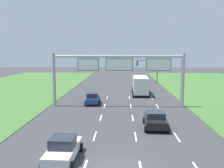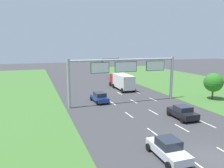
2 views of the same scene
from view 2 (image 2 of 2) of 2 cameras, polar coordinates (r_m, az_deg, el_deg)
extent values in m
plane|color=#38383A|center=(19.87, 24.56, -17.06)|extent=(200.00, 200.00, 0.00)
cube|color=white|center=(18.79, 20.52, -18.40)|extent=(0.14, 2.40, 0.01)
cube|color=white|center=(23.18, 10.73, -12.29)|extent=(0.14, 2.40, 0.01)
cube|color=white|center=(28.17, 4.48, -8.04)|extent=(0.14, 2.40, 0.01)
cube|color=white|center=(33.49, 0.25, -5.04)|extent=(0.14, 2.40, 0.01)
cube|color=white|center=(39.01, -2.78, -2.85)|extent=(0.14, 2.40, 0.01)
cube|color=white|center=(25.04, 17.77, -10.87)|extent=(0.14, 2.40, 0.01)
cube|color=white|center=(29.72, 10.69, -7.20)|extent=(0.14, 2.40, 0.01)
cube|color=white|center=(34.81, 5.68, -4.50)|extent=(0.14, 2.40, 0.01)
cube|color=white|center=(40.15, 2.00, -2.47)|extent=(0.14, 2.40, 0.01)
cube|color=white|center=(27.23, 23.71, -9.54)|extent=(0.14, 2.40, 0.01)
cube|color=white|center=(31.59, 16.21, -6.39)|extent=(0.14, 2.40, 0.01)
cube|color=white|center=(36.41, 10.67, -3.97)|extent=(0.14, 2.40, 0.01)
cube|color=white|center=(41.55, 6.49, -2.10)|extent=(0.14, 2.40, 0.01)
cube|color=navy|center=(34.02, -3.31, -3.71)|extent=(1.94, 4.20, 0.63)
cube|color=#232833|center=(33.72, -3.22, -2.72)|extent=(1.63, 2.19, 0.65)
cylinder|color=black|center=(35.22, -5.48, -3.79)|extent=(0.26, 0.65, 0.64)
cylinder|color=black|center=(35.76, -2.80, -3.54)|extent=(0.26, 0.65, 0.64)
cylinder|color=black|center=(32.45, -3.86, -4.98)|extent=(0.26, 0.65, 0.64)
cylinder|color=black|center=(33.04, -0.98, -4.68)|extent=(0.26, 0.65, 0.64)
cube|color=silver|center=(18.41, 14.38, -16.47)|extent=(1.85, 4.21, 0.62)
cube|color=#232833|center=(18.11, 14.52, -14.67)|extent=(1.59, 1.73, 0.68)
cylinder|color=black|center=(19.31, 9.49, -15.99)|extent=(0.24, 0.65, 0.64)
cylinder|color=black|center=(20.14, 14.13, -15.02)|extent=(0.24, 0.65, 0.64)
cylinder|color=black|center=(17.00, 14.59, -20.07)|extent=(0.24, 0.65, 0.64)
cylinder|color=black|center=(17.93, 19.64, -18.65)|extent=(0.24, 0.65, 0.64)
cube|color=black|center=(27.90, 17.92, -7.27)|extent=(2.09, 3.99, 0.69)
cube|color=#232833|center=(27.69, 18.06, -6.05)|extent=(1.77, 1.82, 0.58)
cylinder|color=black|center=(28.57, 14.59, -7.41)|extent=(0.24, 0.65, 0.64)
cylinder|color=black|center=(29.66, 17.87, -6.93)|extent=(0.24, 0.65, 0.64)
cylinder|color=black|center=(26.36, 17.90, -9.08)|extent=(0.24, 0.65, 0.64)
cylinder|color=black|center=(27.54, 21.31, -8.46)|extent=(0.24, 0.65, 0.64)
cube|color=#B21E19|center=(46.94, 1.06, 1.30)|extent=(2.24, 2.14, 2.20)
cube|color=silver|center=(42.97, 3.00, 0.73)|extent=(2.46, 6.18, 2.60)
cylinder|color=black|center=(47.22, -0.44, 0.00)|extent=(0.30, 0.90, 0.90)
cylinder|color=black|center=(47.97, 2.12, 0.15)|extent=(0.30, 0.90, 0.90)
cylinder|color=black|center=(45.05, 0.39, -0.49)|extent=(0.30, 0.90, 0.90)
cylinder|color=black|center=(45.89, 3.24, -0.31)|extent=(0.30, 0.90, 0.90)
cylinder|color=black|center=(40.51, 2.69, -1.72)|extent=(0.30, 0.90, 0.90)
cylinder|color=black|center=(41.45, 5.80, -1.49)|extent=(0.30, 0.90, 0.90)
cylinder|color=#9EA0A5|center=(30.81, -11.23, 0.09)|extent=(0.44, 0.44, 7.00)
cylinder|color=#9EA0A5|center=(37.16, 15.30, 1.63)|extent=(0.44, 0.44, 7.00)
cylinder|color=#9EA0A5|center=(32.73, 3.35, 6.32)|extent=(16.80, 0.32, 0.32)
cube|color=#0C5B28|center=(31.51, -3.14, 4.26)|extent=(2.79, 0.12, 1.58)
cube|color=white|center=(31.45, -3.11, 4.24)|extent=(2.63, 0.01, 1.42)
cube|color=#0C5B28|center=(32.90, 3.65, 4.50)|extent=(3.56, 0.12, 1.58)
cube|color=white|center=(32.84, 3.69, 4.49)|extent=(3.40, 0.01, 1.42)
cube|color=#0C5B28|center=(35.21, 11.24, 4.70)|extent=(3.23, 0.12, 1.58)
cube|color=white|center=(35.15, 11.29, 4.69)|extent=(3.07, 0.01, 1.42)
cylinder|color=#47494F|center=(58.42, 1.67, 4.28)|extent=(0.20, 0.20, 5.60)
cylinder|color=#47494F|center=(57.43, -0.42, 6.64)|extent=(4.50, 0.14, 0.14)
cube|color=black|center=(56.77, -2.57, 5.93)|extent=(0.32, 0.36, 1.10)
sphere|color=red|center=(56.55, -2.51, 6.29)|extent=(0.22, 0.22, 0.22)
sphere|color=orange|center=(56.58, -2.51, 5.92)|extent=(0.22, 0.22, 0.22)
sphere|color=green|center=(56.60, -2.50, 5.54)|extent=(0.22, 0.22, 0.22)
cylinder|color=#513823|center=(39.26, 24.77, -2.46)|extent=(0.25, 0.25, 1.68)
sphere|color=#286C21|center=(38.91, 24.99, 0.39)|extent=(3.05, 3.05, 3.05)
camera|label=1|loc=(13.70, 78.69, -4.73)|focal=40.00mm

